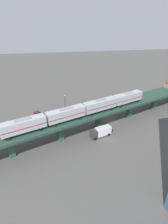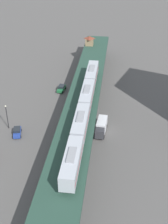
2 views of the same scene
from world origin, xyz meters
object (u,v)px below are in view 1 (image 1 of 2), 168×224
street_car_blue (63,112)px  street_car_green (120,105)px  street_car_red (37,114)px  subway_train (84,109)px  street_lamp (65,101)px  delivery_truck (101,132)px

street_car_blue → street_car_green: (1.61, -25.57, 0.00)m
street_car_red → street_car_green: 36.19m
subway_train → street_car_green: bearing=-48.7°
street_car_red → street_lamp: street_lamp is taller
subway_train → delivery_truck: (-2.39, -5.15, -7.67)m
street_car_red → street_car_green: (0.96, -36.17, 0.00)m
delivery_truck → street_lamp: size_ratio=1.09×
street_car_red → street_car_green: same height
street_car_blue → delivery_truck: size_ratio=0.62×
delivery_truck → street_lamp: 24.37m
subway_train → street_car_green: 28.49m
subway_train → street_lamp: (20.16, 3.79, -5.32)m
street_car_red → street_car_green: bearing=-88.5°
delivery_truck → street_lamp: (22.55, 8.94, 2.35)m
subway_train → street_car_blue: bearing=17.5°
subway_train → delivery_truck: 9.54m
street_car_green → street_car_red: bearing=91.5°
street_car_red → street_lamp: bearing=-75.2°
street_car_blue → delivery_truck: 21.40m
street_lamp → street_car_red: bearing=104.8°
street_car_red → street_lamp: (3.16, -11.96, 3.17)m
street_car_red → street_car_blue: bearing=-93.5°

